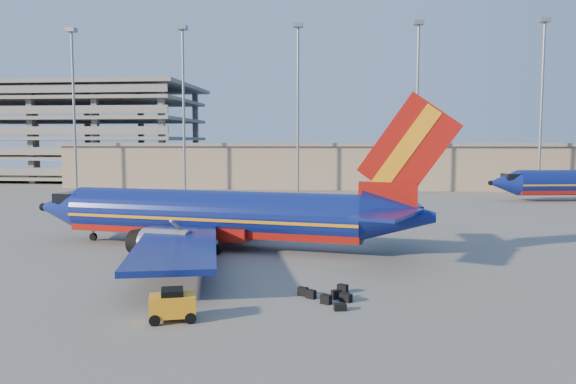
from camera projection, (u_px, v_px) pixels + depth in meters
name	position (u px, v px, depth m)	size (l,w,h in m)	color
ground	(310.00, 238.00, 50.92)	(220.00, 220.00, 0.00)	slate
terminal_building	(381.00, 165.00, 107.00)	(122.00, 16.00, 8.50)	gray
parking_garage	(62.00, 129.00, 129.47)	(62.00, 32.00, 21.40)	slate
light_mast_row	(357.00, 89.00, 94.43)	(101.60, 1.60, 28.65)	gray
aircraft_main	(222.00, 216.00, 46.02)	(36.30, 34.60, 12.39)	navy
baggage_tug	(172.00, 304.00, 27.32)	(2.53, 1.95, 1.60)	orange
luggage_pile	(331.00, 296.00, 30.97)	(3.12, 4.08, 0.52)	black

